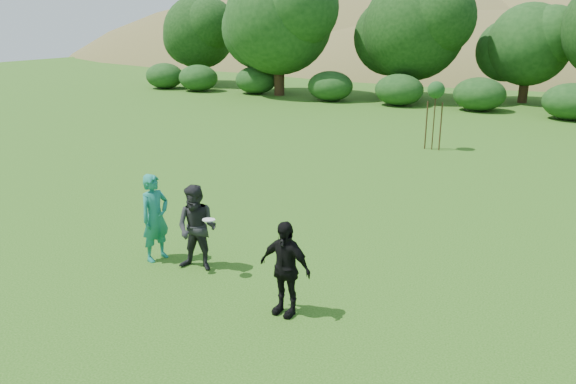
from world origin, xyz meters
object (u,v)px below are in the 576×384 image
Objects in this scene: player_teal at (155,218)px; sapling at (436,92)px; player_grey at (197,228)px; player_black at (285,268)px.

sapling is (2.91, 14.20, 1.41)m from player_teal.
sapling reaches higher than player_teal.
player_grey is 2.72m from player_black.
sapling is at bearing 99.63° from player_black.
player_teal is 0.71× the size of sapling.
player_grey is 14.40m from sapling.
player_teal is 1.16m from player_grey.
player_black is (2.58, -0.85, -0.04)m from player_grey.
sapling reaches higher than player_grey.
player_teal is 3.84m from player_black.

